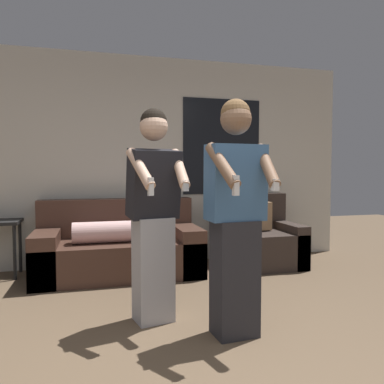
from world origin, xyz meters
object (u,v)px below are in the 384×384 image
(armchair, at_px, (257,241))
(person_right, at_px, (235,216))
(person_left, at_px, (154,213))
(couch, at_px, (119,248))

(armchair, bearing_deg, person_right, -119.20)
(person_left, bearing_deg, armchair, 42.73)
(couch, bearing_deg, person_right, -69.38)
(couch, distance_m, person_left, 1.60)
(person_left, height_order, person_right, person_right)
(couch, height_order, person_right, person_right)
(armchair, xyz_separation_m, person_right, (-1.05, -1.87, 0.58))
(person_left, xyz_separation_m, person_right, (0.54, -0.41, 0.01))
(couch, height_order, armchair, armchair)
(armchair, xyz_separation_m, person_left, (-1.58, -1.46, 0.57))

